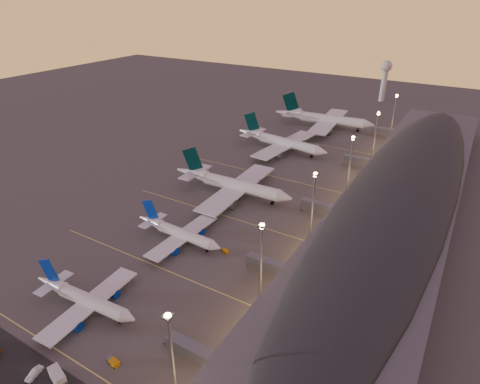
{
  "coord_description": "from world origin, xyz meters",
  "views": [
    {
      "loc": [
        79.17,
        -84.04,
        83.68
      ],
      "look_at": [
        2.0,
        45.0,
        7.0
      ],
      "focal_mm": 30.0,
      "sensor_mm": 36.0,
      "label": 1
    }
  ],
  "objects_px": {
    "airliner_wide_mid": "(281,142)",
    "radar_tower": "(385,74)",
    "airliner_narrow_south": "(84,299)",
    "baggage_tug_c": "(225,251)",
    "airliner_narrow_north": "(178,233)",
    "baggage_tug_a": "(113,362)",
    "airliner_wide_near": "(231,184)",
    "catering_truck_a": "(58,378)",
    "baggage_tug_b": "(172,343)",
    "service_van_c": "(34,373)",
    "airliner_wide_far": "(323,119)"
  },
  "relations": [
    {
      "from": "airliner_wide_near",
      "to": "baggage_tug_b",
      "type": "height_order",
      "value": "airliner_wide_near"
    },
    {
      "from": "baggage_tug_a",
      "to": "baggage_tug_b",
      "type": "relative_size",
      "value": 0.98
    },
    {
      "from": "baggage_tug_a",
      "to": "service_van_c",
      "type": "bearing_deg",
      "value": -129.86
    },
    {
      "from": "airliner_wide_mid",
      "to": "catering_truck_a",
      "type": "xyz_separation_m",
      "value": [
        22.22,
        -166.26,
        -3.29
      ]
    },
    {
      "from": "service_van_c",
      "to": "catering_truck_a",
      "type": "bearing_deg",
      "value": 3.22
    },
    {
      "from": "airliner_narrow_north",
      "to": "radar_tower",
      "type": "xyz_separation_m",
      "value": [
        14.15,
        249.01,
        18.36
      ]
    },
    {
      "from": "airliner_narrow_north",
      "to": "service_van_c",
      "type": "xyz_separation_m",
      "value": [
        6.76,
        -63.76,
        -2.75
      ]
    },
    {
      "from": "baggage_tug_b",
      "to": "baggage_tug_a",
      "type": "bearing_deg",
      "value": -136.01
    },
    {
      "from": "airliner_wide_far",
      "to": "radar_tower",
      "type": "relative_size",
      "value": 2.08
    },
    {
      "from": "airliner_wide_mid",
      "to": "radar_tower",
      "type": "relative_size",
      "value": 1.83
    },
    {
      "from": "airliner_wide_near",
      "to": "service_van_c",
      "type": "relative_size",
      "value": 12.83
    },
    {
      "from": "airliner_narrow_north",
      "to": "baggage_tug_a",
      "type": "distance_m",
      "value": 55.39
    },
    {
      "from": "airliner_narrow_north",
      "to": "service_van_c",
      "type": "bearing_deg",
      "value": -82.19
    },
    {
      "from": "radar_tower",
      "to": "baggage_tug_a",
      "type": "relative_size",
      "value": 7.73
    },
    {
      "from": "airliner_wide_mid",
      "to": "baggage_tug_b",
      "type": "relative_size",
      "value": 13.76
    },
    {
      "from": "airliner_narrow_north",
      "to": "baggage_tug_a",
      "type": "xyz_separation_m",
      "value": [
        20.36,
        -51.43,
        -2.97
      ]
    },
    {
      "from": "airliner_narrow_north",
      "to": "baggage_tug_c",
      "type": "bearing_deg",
      "value": 10.51
    },
    {
      "from": "airliner_wide_mid",
      "to": "baggage_tug_b",
      "type": "height_order",
      "value": "airliner_wide_mid"
    },
    {
      "from": "airliner_wide_mid",
      "to": "baggage_tug_a",
      "type": "xyz_separation_m",
      "value": [
        29.08,
        -155.75,
        -4.34
      ]
    },
    {
      "from": "airliner_narrow_south",
      "to": "baggage_tug_a",
      "type": "bearing_deg",
      "value": -28.25
    },
    {
      "from": "airliner_wide_near",
      "to": "baggage_tug_c",
      "type": "distance_m",
      "value": 45.19
    },
    {
      "from": "catering_truck_a",
      "to": "service_van_c",
      "type": "distance_m",
      "value": 7.03
    },
    {
      "from": "airliner_narrow_north",
      "to": "baggage_tug_b",
      "type": "relative_size",
      "value": 8.81
    },
    {
      "from": "baggage_tug_b",
      "to": "baggage_tug_c",
      "type": "distance_m",
      "value": 43.49
    },
    {
      "from": "baggage_tug_a",
      "to": "catering_truck_a",
      "type": "distance_m",
      "value": 12.6
    },
    {
      "from": "baggage_tug_a",
      "to": "catering_truck_a",
      "type": "relative_size",
      "value": 0.65
    },
    {
      "from": "airliner_wide_mid",
      "to": "catering_truck_a",
      "type": "height_order",
      "value": "airliner_wide_mid"
    },
    {
      "from": "airliner_narrow_south",
      "to": "airliner_narrow_north",
      "type": "bearing_deg",
      "value": 84.69
    },
    {
      "from": "airliner_wide_near",
      "to": "airliner_wide_far",
      "type": "distance_m",
      "value": 115.29
    },
    {
      "from": "catering_truck_a",
      "to": "airliner_narrow_south",
      "type": "bearing_deg",
      "value": 142.01
    },
    {
      "from": "service_van_c",
      "to": "baggage_tug_b",
      "type": "bearing_deg",
      "value": 35.59
    },
    {
      "from": "airliner_wide_near",
      "to": "airliner_narrow_south",
      "type": "bearing_deg",
      "value": -89.89
    },
    {
      "from": "service_van_c",
      "to": "airliner_wide_near",
      "type": "bearing_deg",
      "value": 83.64
    },
    {
      "from": "baggage_tug_a",
      "to": "baggage_tug_c",
      "type": "bearing_deg",
      "value": 100.04
    },
    {
      "from": "catering_truck_a",
      "to": "baggage_tug_a",
      "type": "bearing_deg",
      "value": 73.11
    },
    {
      "from": "baggage_tug_b",
      "to": "catering_truck_a",
      "type": "distance_m",
      "value": 27.62
    },
    {
      "from": "airliner_wide_far",
      "to": "catering_truck_a",
      "type": "distance_m",
      "value": 220.05
    },
    {
      "from": "airliner_narrow_north",
      "to": "radar_tower",
      "type": "bearing_deg",
      "value": 88.51
    },
    {
      "from": "airliner_wide_near",
      "to": "airliner_wide_far",
      "type": "xyz_separation_m",
      "value": [
        0.65,
        115.29,
        0.64
      ]
    },
    {
      "from": "radar_tower",
      "to": "airliner_narrow_south",
      "type": "bearing_deg",
      "value": -93.01
    },
    {
      "from": "baggage_tug_c",
      "to": "airliner_wide_mid",
      "type": "bearing_deg",
      "value": 118.66
    },
    {
      "from": "airliner_wide_near",
      "to": "airliner_wide_far",
      "type": "height_order",
      "value": "airliner_wide_far"
    },
    {
      "from": "airliner_narrow_north",
      "to": "airliner_wide_near",
      "type": "xyz_separation_m",
      "value": [
        -3.38,
        42.18,
        1.4
      ]
    },
    {
      "from": "airliner_wide_near",
      "to": "airliner_narrow_north",
      "type": "bearing_deg",
      "value": -86.84
    },
    {
      "from": "baggage_tug_a",
      "to": "catering_truck_a",
      "type": "height_order",
      "value": "catering_truck_a"
    },
    {
      "from": "catering_truck_a",
      "to": "airliner_narrow_north",
      "type": "bearing_deg",
      "value": 118.53
    },
    {
      "from": "baggage_tug_c",
      "to": "baggage_tug_a",
      "type": "bearing_deg",
      "value": -74.22
    },
    {
      "from": "radar_tower",
      "to": "catering_truck_a",
      "type": "xyz_separation_m",
      "value": [
        -0.65,
        -310.95,
        -20.28
      ]
    },
    {
      "from": "catering_truck_a",
      "to": "airliner_wide_far",
      "type": "bearing_deg",
      "value": 110.47
    },
    {
      "from": "radar_tower",
      "to": "baggage_tug_b",
      "type": "bearing_deg",
      "value": -87.0
    }
  ]
}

